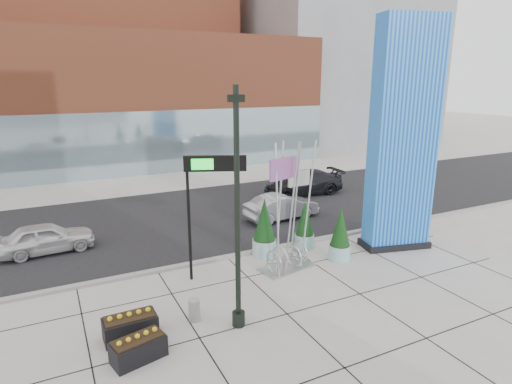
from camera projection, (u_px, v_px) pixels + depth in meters
name	position (u px, v px, depth m)	size (l,w,h in m)	color
ground	(246.00, 307.00, 14.35)	(160.00, 160.00, 0.00)	#9E9991
street_asphalt	(167.00, 221.00, 23.00)	(80.00, 12.00, 0.02)	black
curb_edge	(205.00, 261.00, 17.79)	(80.00, 0.30, 0.12)	gray
tower_podium	(123.00, 102.00, 36.73)	(34.00, 10.00, 11.00)	#9E4B2D
tower_glass_front	(137.00, 144.00, 33.35)	(34.00, 0.60, 5.00)	#8CA5B2
building_grey_parking	(329.00, 65.00, 50.92)	(20.00, 18.00, 18.00)	slate
blue_pylon	(403.00, 141.00, 18.34)	(3.22, 2.00, 9.96)	#0B3CAD
lamp_post	(238.00, 235.00, 12.52)	(0.49, 0.40, 7.27)	black
public_art_sculpture	(288.00, 236.00, 16.95)	(2.45, 1.55, 5.18)	#B6B7BB
concrete_bollard	(194.00, 310.00, 13.47)	(0.37, 0.37, 0.72)	gray
overhead_street_sign	(209.00, 173.00, 15.64)	(2.15, 1.04, 4.77)	black
round_planter_east	(305.00, 225.00, 19.17)	(0.89, 0.89, 2.21)	#8CBDBD
round_planter_mid	(340.00, 235.00, 17.87)	(0.92, 0.92, 2.29)	#8CBDBD
round_planter_west	(264.00, 229.00, 18.25)	(1.03, 1.03, 2.57)	#8CBDBD
box_planter_north	(130.00, 326.00, 12.56)	(1.54, 0.80, 0.84)	black
box_planter_south	(138.00, 348.00, 11.58)	(1.55, 1.03, 0.78)	black
car_white_west	(46.00, 238.00, 18.68)	(1.58, 3.92, 1.33)	silver
car_silver_mid	(282.00, 207.00, 23.18)	(1.44, 4.13, 1.36)	#96989D
car_dark_east	(303.00, 183.00, 28.15)	(2.18, 5.35, 1.55)	black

